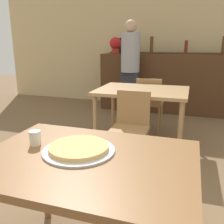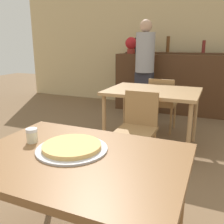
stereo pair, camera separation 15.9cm
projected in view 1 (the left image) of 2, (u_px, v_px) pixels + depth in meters
The scene contains 11 objects.
wall_back at pixel (170, 41), 5.28m from camera, with size 8.00×0.05×2.80m.
dining_table_near at pixel (87, 171), 1.35m from camera, with size 1.15×0.84×0.77m.
dining_table_far at pixel (142, 95), 3.28m from camera, with size 1.16×0.88×0.77m.
bar_counter at pixel (166, 83), 5.04m from camera, with size 2.60×0.56×1.14m.
bar_back_shelf at pixel (168, 51), 5.00m from camera, with size 2.39×0.24×0.34m.
chair_far_side_front at pixel (131, 123), 2.77m from camera, with size 0.40×0.40×0.84m.
chair_far_side_back at pixel (149, 100), 3.89m from camera, with size 0.40×0.40×0.84m.
pizza_tray at pixel (79, 149), 1.39m from camera, with size 0.40×0.40×0.04m.
cheese_shaker at pixel (35, 138), 1.47m from camera, with size 0.07×0.07×0.09m.
person_standing at pixel (130, 66), 4.58m from camera, with size 0.34×0.34×1.75m.
potted_plant at pixel (115, 44), 5.10m from camera, with size 0.24×0.24×0.33m.
Camera 1 is at (0.50, -1.11, 1.35)m, focal length 40.00 mm.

